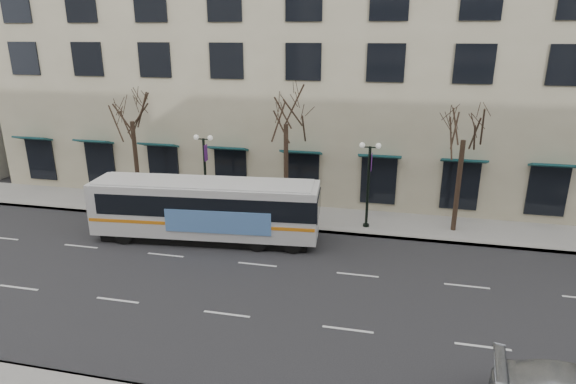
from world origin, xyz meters
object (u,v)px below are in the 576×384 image
(lamp_post_right, at_px, (368,181))
(tree_far_mid, at_px, (286,108))
(city_bus, at_px, (207,208))
(tree_far_right, at_px, (465,123))
(tree_far_left, at_px, (131,106))
(lamp_post_left, at_px, (205,171))

(lamp_post_right, bearing_deg, tree_far_mid, 173.17)
(lamp_post_right, relative_size, city_bus, 0.41)
(tree_far_mid, bearing_deg, tree_far_right, -0.00)
(tree_far_left, xyz_separation_m, lamp_post_left, (5.01, -0.60, -3.75))
(lamp_post_left, relative_size, city_bus, 0.41)
(tree_far_right, relative_size, lamp_post_right, 1.55)
(tree_far_right, bearing_deg, lamp_post_left, -177.71)
(lamp_post_right, xyz_separation_m, city_bus, (-8.56, -3.46, -1.09))
(tree_far_left, xyz_separation_m, tree_far_right, (20.00, 0.00, -0.28))
(lamp_post_left, bearing_deg, tree_far_mid, 6.85)
(tree_far_right, distance_m, lamp_post_right, 6.11)
(tree_far_right, distance_m, city_bus, 14.87)
(tree_far_left, bearing_deg, tree_far_right, 0.00)
(city_bus, bearing_deg, lamp_post_left, 107.27)
(tree_far_left, height_order, tree_far_mid, tree_far_mid)
(tree_far_right, bearing_deg, lamp_post_right, -173.15)
(tree_far_mid, bearing_deg, lamp_post_right, -6.83)
(tree_far_mid, xyz_separation_m, lamp_post_right, (5.01, -0.60, -3.96))
(lamp_post_left, relative_size, lamp_post_right, 1.00)
(tree_far_mid, distance_m, city_bus, 7.39)
(tree_far_left, height_order, lamp_post_right, tree_far_left)
(tree_far_mid, xyz_separation_m, tree_far_right, (10.00, -0.00, -0.48))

